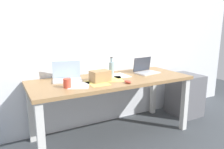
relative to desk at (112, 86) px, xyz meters
The scene contains 14 objects.
ground_plane 0.66m from the desk, ahead, with size 8.00×8.00×0.00m, color #42474C.
back_wall 0.78m from the desk, 90.00° to the left, with size 5.20×0.08×2.60m, color white.
desk is the anchor object (origin of this frame).
laptop_left 0.55m from the desk, 162.46° to the left, with size 0.37×0.30×0.22m.
laptop_right 0.58m from the desk, ahead, with size 0.33×0.27×0.21m.
beer_bottle 0.20m from the desk, 70.21° to the left, with size 0.07×0.07×0.26m.
computer_mouse 0.31m from the desk, 80.27° to the right, with size 0.06×0.10×0.03m, color #D84C38.
cardboard_box 0.25m from the desk, 160.57° to the right, with size 0.22×0.15×0.13m, color tan.
coffee_mug 0.63m from the desk, 167.15° to the right, with size 0.08×0.08×0.10m, color #D84C38.
paper_sheet_near_back 0.21m from the desk, 31.66° to the left, with size 0.21×0.30×0.00m, color white.
paper_sheet_front_left 0.48m from the desk, 166.50° to the right, with size 0.21×0.30×0.00m, color white.
paper_yellow_folder 0.29m from the desk, 155.47° to the right, with size 0.21×0.30×0.00m, color #F4E06B.
paper_sheet_center 0.10m from the desk, 83.39° to the right, with size 0.21×0.30×0.00m, color #F4E06B.
filing_cabinet 1.38m from the desk, ahead, with size 0.40×0.48×0.64m, color slate.
Camera 1 is at (-1.19, -2.20, 1.35)m, focal length 33.68 mm.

